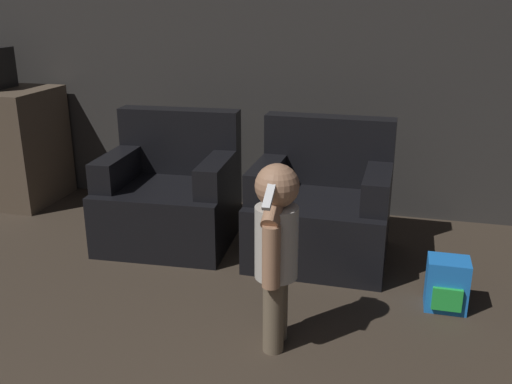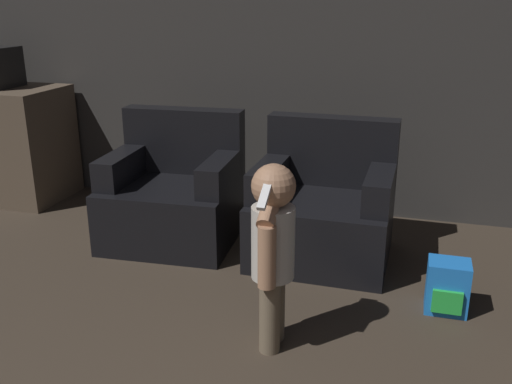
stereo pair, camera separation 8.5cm
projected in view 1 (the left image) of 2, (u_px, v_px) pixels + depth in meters
name	position (u px, v px, depth m)	size (l,w,h in m)	color
wall_back	(290.00, 43.00, 4.28)	(8.40, 0.05, 2.60)	#33302D
armchair_left	(171.00, 196.00, 3.96)	(0.90, 0.81, 0.88)	black
armchair_right	(321.00, 210.00, 3.71)	(0.87, 0.78, 0.88)	black
person_toddler	(276.00, 243.00, 2.65)	(0.20, 0.36, 0.93)	brown
toy_backpack	(447.00, 284.00, 3.11)	(0.22, 0.20, 0.29)	blue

